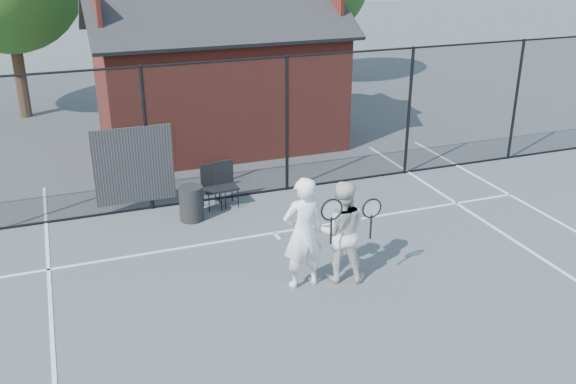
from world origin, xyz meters
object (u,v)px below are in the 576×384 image
object	(u,v)px
player_front	(303,233)
chair_left	(214,187)
clubhouse	(217,83)
player_back	(341,231)
waste_bin	(191,203)
chair_right	(226,185)

from	to	relation	value
player_front	chair_left	size ratio (longest dim) A/B	2.09
clubhouse	player_front	xyz separation A→B (m)	(-0.70, -7.98, -0.66)
clubhouse	player_back	world-z (taller)	clubhouse
clubhouse	waste_bin	world-z (taller)	clubhouse
clubhouse	waste_bin	size ratio (longest dim) A/B	9.21
waste_bin	player_back	bearing A→B (deg)	-60.17
player_back	waste_bin	xyz separation A→B (m)	(-1.81, 3.16, -0.52)
player_front	player_back	bearing A→B (deg)	-0.52
chair_right	player_front	bearing A→B (deg)	-89.06
clubhouse	chair_right	size ratio (longest dim) A/B	7.04
player_front	chair_left	distance (m)	3.66
clubhouse	chair_right	xyz separation A→B (m)	(-1.00, -4.40, -1.15)
clubhouse	player_front	size ratio (longest dim) A/B	3.45
chair_right	clubhouse	bearing A→B (deg)	73.35
chair_left	clubhouse	bearing A→B (deg)	68.37
player_front	chair_left	world-z (taller)	player_front
chair_right	player_back	bearing A→B (deg)	-78.77
player_front	waste_bin	world-z (taller)	player_front
clubhouse	chair_right	distance (m)	4.66
player_front	player_back	distance (m)	0.67
player_front	chair_right	size ratio (longest dim) A/B	2.04
player_front	player_back	xyz separation A→B (m)	(0.67, -0.01, -0.08)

